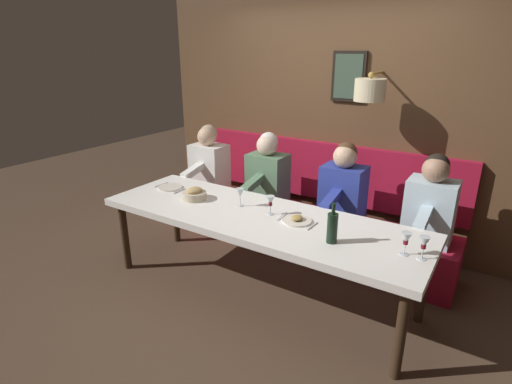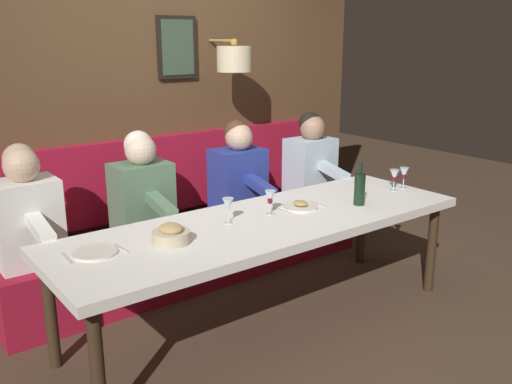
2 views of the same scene
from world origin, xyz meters
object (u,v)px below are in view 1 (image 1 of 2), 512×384
at_px(diner_far, 209,161).
at_px(wine_glass_1, 424,243).
at_px(diner_near, 343,186).
at_px(wine_bottle, 332,227).
at_px(diner_middle, 267,172).
at_px(wine_glass_3, 406,239).
at_px(diner_nearest, 431,202).
at_px(bread_bowl, 194,194).
at_px(wine_glass_0, 240,194).
at_px(dining_table, 258,222).
at_px(wine_glass_2, 270,202).

relative_size(diner_far, wine_glass_1, 4.82).
relative_size(diner_near, wine_bottle, 2.64).
distance_m(diner_middle, diner_far, 0.80).
bearing_deg(wine_glass_3, diner_near, 40.80).
distance_m(diner_nearest, diner_middle, 1.63).
relative_size(diner_far, bread_bowl, 3.60).
relative_size(diner_middle, wine_glass_0, 4.82).
height_order(dining_table, wine_glass_1, wine_glass_1).
bearing_deg(wine_glass_3, diner_nearest, 0.48).
height_order(diner_middle, diner_far, same).
relative_size(wine_glass_1, wine_glass_2, 1.00).
distance_m(dining_table, bread_bowl, 0.70).
bearing_deg(wine_glass_1, bread_bowl, 88.95).
distance_m(diner_middle, wine_bottle, 1.54).
distance_m(diner_nearest, wine_glass_1, 0.93).
relative_size(wine_glass_3, bread_bowl, 0.75).
height_order(diner_nearest, bread_bowl, diner_nearest).
bearing_deg(wine_glass_2, wine_glass_1, -95.03).
relative_size(diner_middle, diner_far, 1.00).
bearing_deg(diner_nearest, diner_near, 90.00).
distance_m(diner_nearest, bread_bowl, 2.08).
height_order(diner_near, diner_far, same).
bearing_deg(diner_near, diner_far, 90.00).
height_order(diner_near, wine_glass_0, diner_near).
relative_size(dining_table, wine_bottle, 9.35).
bearing_deg(diner_nearest, diner_middle, 90.00).
bearing_deg(diner_near, bread_bowl, 128.89).
bearing_deg(diner_middle, wine_glass_3, -119.31).
bearing_deg(wine_glass_3, wine_glass_1, -90.15).
xyz_separation_m(diner_middle, wine_glass_3, (-0.92, -1.64, 0.04)).
xyz_separation_m(diner_nearest, wine_bottle, (-1.02, 0.48, 0.04)).
bearing_deg(diner_far, dining_table, -125.42).
bearing_deg(dining_table, wine_glass_2, -49.50).
relative_size(diner_middle, wine_glass_1, 4.82).
height_order(wine_glass_0, bread_bowl, wine_glass_0).
distance_m(wine_glass_2, wine_bottle, 0.66).
relative_size(dining_table, wine_glass_0, 17.10).
height_order(diner_far, wine_glass_3, diner_far).
bearing_deg(bread_bowl, wine_glass_2, -84.70).
bearing_deg(wine_bottle, diner_middle, 48.68).
distance_m(dining_table, diner_middle, 1.00).
distance_m(diner_far, wine_bottle, 2.20).
xyz_separation_m(diner_nearest, diner_near, (0.00, 0.79, 0.00)).
distance_m(diner_near, bread_bowl, 1.41).
height_order(diner_far, wine_glass_2, diner_far).
bearing_deg(bread_bowl, diner_near, -51.11).
bearing_deg(wine_bottle, wine_glass_1, -81.12).
relative_size(diner_near, wine_glass_2, 4.82).
xyz_separation_m(dining_table, diner_far, (0.88, 1.24, 0.14)).
height_order(wine_glass_0, wine_glass_3, same).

